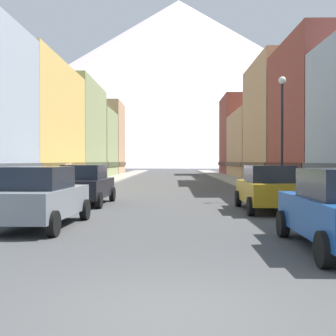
{
  "coord_description": "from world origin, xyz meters",
  "views": [
    {
      "loc": [
        0.11,
        -5.57,
        1.93
      ],
      "look_at": [
        -0.44,
        41.87,
        1.22
      ],
      "focal_mm": 47.0,
      "sensor_mm": 36.0,
      "label": 1
    }
  ],
  "objects_px": {
    "potted_plant_0": "(308,186)",
    "pedestrian_0": "(70,178)",
    "car_right_1": "(268,188)",
    "pedestrian_1": "(67,178)",
    "car_left_0": "(39,197)",
    "potted_plant_1": "(304,187)",
    "streetlamp_right": "(282,119)",
    "car_left_1": "(86,185)"
  },
  "relations": [
    {
      "from": "potted_plant_0",
      "to": "pedestrian_1",
      "type": "bearing_deg",
      "value": 164.67
    },
    {
      "from": "pedestrian_0",
      "to": "pedestrian_1",
      "type": "distance_m",
      "value": 0.79
    },
    {
      "from": "potted_plant_0",
      "to": "car_left_1",
      "type": "bearing_deg",
      "value": -164.69
    },
    {
      "from": "potted_plant_0",
      "to": "potted_plant_1",
      "type": "height_order",
      "value": "potted_plant_0"
    },
    {
      "from": "potted_plant_1",
      "to": "pedestrian_0",
      "type": "distance_m",
      "value": 13.8
    },
    {
      "from": "car_left_0",
      "to": "potted_plant_1",
      "type": "relative_size",
      "value": 5.29
    },
    {
      "from": "car_left_1",
      "to": "car_right_1",
      "type": "bearing_deg",
      "value": -17.75
    },
    {
      "from": "car_left_1",
      "to": "potted_plant_0",
      "type": "bearing_deg",
      "value": 15.31
    },
    {
      "from": "car_left_1",
      "to": "streetlamp_right",
      "type": "height_order",
      "value": "streetlamp_right"
    },
    {
      "from": "car_left_1",
      "to": "pedestrian_1",
      "type": "height_order",
      "value": "pedestrian_1"
    },
    {
      "from": "streetlamp_right",
      "to": "car_right_1",
      "type": "bearing_deg",
      "value": -110.84
    },
    {
      "from": "car_left_0",
      "to": "streetlamp_right",
      "type": "xyz_separation_m",
      "value": [
        9.15,
        8.4,
        3.09
      ]
    },
    {
      "from": "pedestrian_0",
      "to": "car_left_1",
      "type": "bearing_deg",
      "value": -71.66
    },
    {
      "from": "car_left_0",
      "to": "car_left_1",
      "type": "distance_m",
      "value": 6.76
    },
    {
      "from": "pedestrian_0",
      "to": "streetlamp_right",
      "type": "bearing_deg",
      "value": -26.35
    },
    {
      "from": "potted_plant_0",
      "to": "streetlamp_right",
      "type": "distance_m",
      "value": 3.93
    },
    {
      "from": "pedestrian_1",
      "to": "potted_plant_0",
      "type": "bearing_deg",
      "value": -15.33
    },
    {
      "from": "car_right_1",
      "to": "pedestrian_1",
      "type": "xyz_separation_m",
      "value": [
        -10.05,
        9.02,
        0.01
      ]
    },
    {
      "from": "car_left_1",
      "to": "pedestrian_0",
      "type": "xyz_separation_m",
      "value": [
        -2.45,
        7.38,
        0.03
      ]
    },
    {
      "from": "car_right_1",
      "to": "pedestrian_1",
      "type": "distance_m",
      "value": 13.51
    },
    {
      "from": "car_left_1",
      "to": "potted_plant_0",
      "type": "relative_size",
      "value": 4.63
    },
    {
      "from": "potted_plant_1",
      "to": "pedestrian_0",
      "type": "xyz_separation_m",
      "value": [
        -13.25,
        3.84,
        0.33
      ]
    },
    {
      "from": "car_left_1",
      "to": "streetlamp_right",
      "type": "distance_m",
      "value": 9.8
    },
    {
      "from": "car_right_1",
      "to": "pedestrian_1",
      "type": "height_order",
      "value": "pedestrian_1"
    },
    {
      "from": "car_left_1",
      "to": "potted_plant_1",
      "type": "bearing_deg",
      "value": 18.19
    },
    {
      "from": "car_right_1",
      "to": "potted_plant_1",
      "type": "height_order",
      "value": "car_right_1"
    },
    {
      "from": "car_left_0",
      "to": "streetlamp_right",
      "type": "distance_m",
      "value": 12.8
    },
    {
      "from": "potted_plant_1",
      "to": "pedestrian_0",
      "type": "relative_size",
      "value": 0.5
    },
    {
      "from": "pedestrian_0",
      "to": "car_left_0",
      "type": "bearing_deg",
      "value": -80.19
    },
    {
      "from": "car_left_1",
      "to": "pedestrian_1",
      "type": "relative_size",
      "value": 2.69
    },
    {
      "from": "potted_plant_0",
      "to": "pedestrian_0",
      "type": "relative_size",
      "value": 0.57
    },
    {
      "from": "potted_plant_0",
      "to": "streetlamp_right",
      "type": "height_order",
      "value": "streetlamp_right"
    },
    {
      "from": "potted_plant_0",
      "to": "pedestrian_0",
      "type": "xyz_separation_m",
      "value": [
        -13.25,
        4.43,
        0.26
      ]
    },
    {
      "from": "car_left_0",
      "to": "car_left_1",
      "type": "xyz_separation_m",
      "value": [
        0.0,
        6.76,
        0.0
      ]
    },
    {
      "from": "potted_plant_0",
      "to": "potted_plant_1",
      "type": "xyz_separation_m",
      "value": [
        0.0,
        0.59,
        -0.08
      ]
    },
    {
      "from": "pedestrian_1",
      "to": "streetlamp_right",
      "type": "bearing_deg",
      "value": -23.11
    },
    {
      "from": "streetlamp_right",
      "to": "pedestrian_1",
      "type": "bearing_deg",
      "value": 156.89
    },
    {
      "from": "potted_plant_0",
      "to": "potted_plant_1",
      "type": "distance_m",
      "value": 0.6
    },
    {
      "from": "car_right_1",
      "to": "streetlamp_right",
      "type": "xyz_separation_m",
      "value": [
        1.55,
        4.07,
        3.09
      ]
    },
    {
      "from": "potted_plant_0",
      "to": "streetlamp_right",
      "type": "xyz_separation_m",
      "value": [
        -1.65,
        -1.32,
        3.31
      ]
    },
    {
      "from": "car_left_1",
      "to": "potted_plant_0",
      "type": "height_order",
      "value": "car_left_1"
    },
    {
      "from": "car_left_1",
      "to": "pedestrian_0",
      "type": "distance_m",
      "value": 7.78
    }
  ]
}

